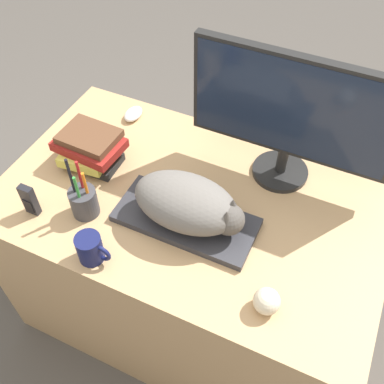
{
  "coord_description": "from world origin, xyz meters",
  "views": [
    {
      "loc": [
        0.39,
        -0.45,
        1.82
      ],
      "look_at": [
        0.01,
        0.36,
        0.79
      ],
      "focal_mm": 42.0,
      "sensor_mm": 36.0,
      "label": 1
    }
  ],
  "objects_px": {
    "phone": "(29,200)",
    "keyboard": "(186,220)",
    "cat": "(189,204)",
    "monitor": "(292,113)",
    "coffee_mug": "(91,249)",
    "pen_cup": "(84,201)",
    "book_stack": "(90,148)",
    "computer_mouse": "(133,114)",
    "baseball": "(267,301)"
  },
  "relations": [
    {
      "from": "phone",
      "to": "keyboard",
      "type": "bearing_deg",
      "value": 20.01
    },
    {
      "from": "keyboard",
      "to": "cat",
      "type": "bearing_deg",
      "value": 0.0
    },
    {
      "from": "monitor",
      "to": "coffee_mug",
      "type": "relative_size",
      "value": 5.91
    },
    {
      "from": "pen_cup",
      "to": "book_stack",
      "type": "bearing_deg",
      "value": 118.14
    },
    {
      "from": "keyboard",
      "to": "monitor",
      "type": "xyz_separation_m",
      "value": [
        0.2,
        0.31,
        0.24
      ]
    },
    {
      "from": "monitor",
      "to": "computer_mouse",
      "type": "bearing_deg",
      "value": 175.44
    },
    {
      "from": "pen_cup",
      "to": "phone",
      "type": "relative_size",
      "value": 2.03
    },
    {
      "from": "baseball",
      "to": "phone",
      "type": "height_order",
      "value": "phone"
    },
    {
      "from": "coffee_mug",
      "to": "phone",
      "type": "height_order",
      "value": "phone"
    },
    {
      "from": "computer_mouse",
      "to": "coffee_mug",
      "type": "height_order",
      "value": "coffee_mug"
    },
    {
      "from": "coffee_mug",
      "to": "phone",
      "type": "relative_size",
      "value": 0.94
    },
    {
      "from": "computer_mouse",
      "to": "monitor",
      "type": "bearing_deg",
      "value": -4.56
    },
    {
      "from": "coffee_mug",
      "to": "monitor",
      "type": "bearing_deg",
      "value": 54.82
    },
    {
      "from": "monitor",
      "to": "coffee_mug",
      "type": "xyz_separation_m",
      "value": [
        -0.38,
        -0.54,
        -0.21
      ]
    },
    {
      "from": "monitor",
      "to": "computer_mouse",
      "type": "xyz_separation_m",
      "value": [
        -0.58,
        0.05,
        -0.24
      ]
    },
    {
      "from": "cat",
      "to": "baseball",
      "type": "relative_size",
      "value": 4.72
    },
    {
      "from": "monitor",
      "to": "computer_mouse",
      "type": "distance_m",
      "value": 0.63
    },
    {
      "from": "keyboard",
      "to": "computer_mouse",
      "type": "bearing_deg",
      "value": 137.16
    },
    {
      "from": "cat",
      "to": "baseball",
      "type": "distance_m",
      "value": 0.35
    },
    {
      "from": "phone",
      "to": "book_stack",
      "type": "xyz_separation_m",
      "value": [
        0.05,
        0.26,
        0.01
      ]
    },
    {
      "from": "keyboard",
      "to": "pen_cup",
      "type": "relative_size",
      "value": 1.9
    },
    {
      "from": "coffee_mug",
      "to": "book_stack",
      "type": "height_order",
      "value": "book_stack"
    },
    {
      "from": "cat",
      "to": "pen_cup",
      "type": "relative_size",
      "value": 1.51
    },
    {
      "from": "coffee_mug",
      "to": "phone",
      "type": "xyz_separation_m",
      "value": [
        -0.26,
        0.06,
        0.01
      ]
    },
    {
      "from": "coffee_mug",
      "to": "baseball",
      "type": "xyz_separation_m",
      "value": [
        0.49,
        0.06,
        -0.01
      ]
    },
    {
      "from": "coffee_mug",
      "to": "baseball",
      "type": "distance_m",
      "value": 0.5
    },
    {
      "from": "cat",
      "to": "monitor",
      "type": "bearing_deg",
      "value": 59.83
    },
    {
      "from": "coffee_mug",
      "to": "book_stack",
      "type": "relative_size",
      "value": 0.46
    },
    {
      "from": "pen_cup",
      "to": "book_stack",
      "type": "relative_size",
      "value": 1.0
    },
    {
      "from": "monitor",
      "to": "phone",
      "type": "xyz_separation_m",
      "value": [
        -0.64,
        -0.48,
        -0.2
      ]
    },
    {
      "from": "cat",
      "to": "baseball",
      "type": "height_order",
      "value": "cat"
    },
    {
      "from": "pen_cup",
      "to": "computer_mouse",
      "type": "bearing_deg",
      "value": 101.72
    },
    {
      "from": "keyboard",
      "to": "coffee_mug",
      "type": "height_order",
      "value": "coffee_mug"
    },
    {
      "from": "pen_cup",
      "to": "baseball",
      "type": "height_order",
      "value": "pen_cup"
    },
    {
      "from": "coffee_mug",
      "to": "phone",
      "type": "distance_m",
      "value": 0.27
    },
    {
      "from": "cat",
      "to": "monitor",
      "type": "distance_m",
      "value": 0.4
    },
    {
      "from": "baseball",
      "to": "coffee_mug",
      "type": "bearing_deg",
      "value": -173.13
    },
    {
      "from": "phone",
      "to": "coffee_mug",
      "type": "bearing_deg",
      "value": -13.82
    },
    {
      "from": "monitor",
      "to": "baseball",
      "type": "distance_m",
      "value": 0.54
    },
    {
      "from": "computer_mouse",
      "to": "phone",
      "type": "xyz_separation_m",
      "value": [
        -0.05,
        -0.52,
        0.04
      ]
    },
    {
      "from": "monitor",
      "to": "computer_mouse",
      "type": "height_order",
      "value": "monitor"
    },
    {
      "from": "computer_mouse",
      "to": "coffee_mug",
      "type": "xyz_separation_m",
      "value": [
        0.2,
        -0.59,
        0.03
      ]
    },
    {
      "from": "monitor",
      "to": "baseball",
      "type": "relative_size",
      "value": 8.63
    },
    {
      "from": "pen_cup",
      "to": "baseball",
      "type": "xyz_separation_m",
      "value": [
        0.6,
        -0.07,
        -0.02
      ]
    },
    {
      "from": "monitor",
      "to": "pen_cup",
      "type": "height_order",
      "value": "monitor"
    },
    {
      "from": "book_stack",
      "to": "keyboard",
      "type": "bearing_deg",
      "value": -13.9
    },
    {
      "from": "keyboard",
      "to": "book_stack",
      "type": "bearing_deg",
      "value": 166.1
    },
    {
      "from": "keyboard",
      "to": "phone",
      "type": "xyz_separation_m",
      "value": [
        -0.44,
        -0.16,
        0.04
      ]
    },
    {
      "from": "phone",
      "to": "monitor",
      "type": "bearing_deg",
      "value": 36.72
    },
    {
      "from": "phone",
      "to": "book_stack",
      "type": "bearing_deg",
      "value": 80.11
    }
  ]
}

